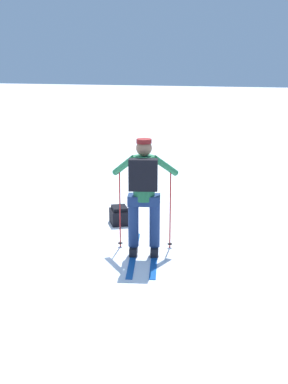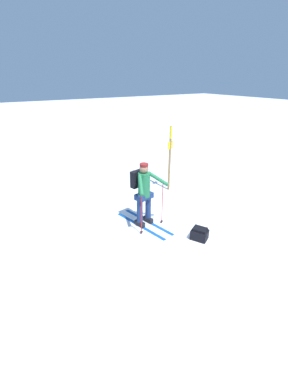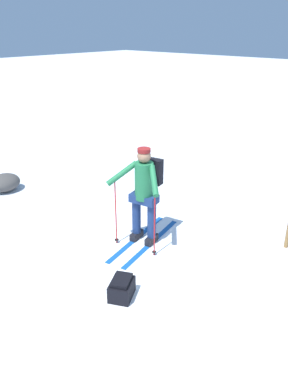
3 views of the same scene
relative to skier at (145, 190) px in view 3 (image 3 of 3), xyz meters
name	(u,v)px [view 3 (image 3 of 3)]	position (x,y,z in m)	size (l,w,h in m)	color
ground_plane	(146,268)	(-0.60, -0.56, -0.97)	(80.00, 80.00, 0.00)	white
skier	(145,190)	(0.00, 0.00, 0.00)	(1.83, 0.97, 1.69)	#144C9E
dropped_backpack	(122,288)	(-1.33, -0.77, -0.82)	(0.48, 0.44, 0.31)	black
rock_boulder	(4,183)	(-0.53, 3.81, -0.77)	(0.72, 0.61, 0.39)	#474442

